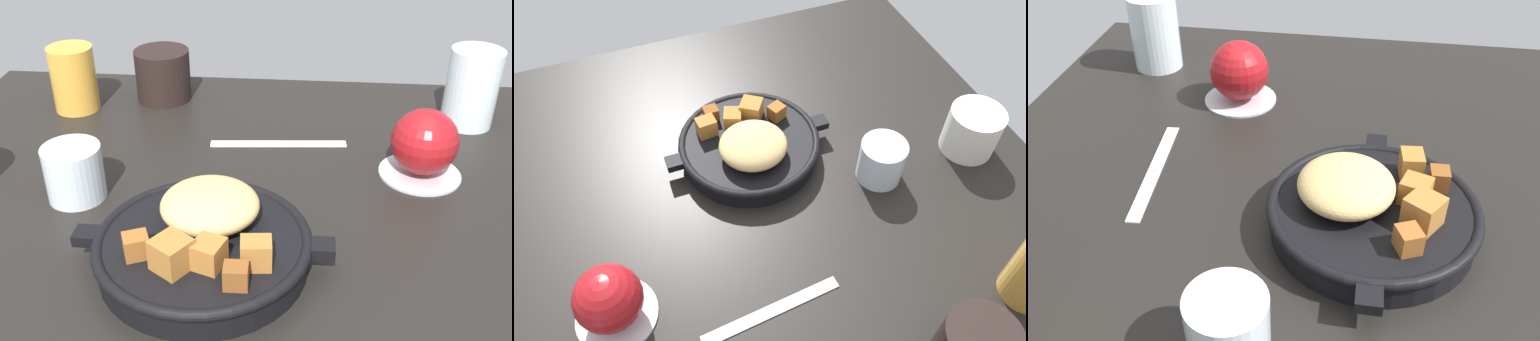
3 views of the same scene
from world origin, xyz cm
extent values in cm
cube|color=black|center=(0.00, 0.00, -1.20)|extent=(91.92, 83.49, 2.40)
cylinder|color=black|center=(-3.24, -7.21, 1.66)|extent=(21.22, 21.22, 3.32)
torus|color=black|center=(-3.24, -7.21, 3.06)|extent=(22.00, 22.00, 1.20)
cube|color=black|center=(8.58, -7.21, 2.82)|extent=(2.64, 2.40, 1.20)
cube|color=black|center=(-15.07, -7.21, 2.82)|extent=(2.64, 2.40, 1.20)
ellipsoid|color=tan|center=(-2.89, -4.24, 5.28)|extent=(10.21, 9.93, 3.92)
cube|color=#A86B2D|center=(-1.99, -11.24, 4.67)|extent=(3.51, 3.62, 2.70)
cube|color=#A86B2D|center=(-5.32, -11.86, 4.91)|extent=(4.45, 4.44, 3.18)
cube|color=brown|center=(0.84, -13.77, 4.44)|extent=(2.27, 2.04, 2.23)
cube|color=#A86B2D|center=(2.39, -10.90, 4.77)|extent=(3.11, 2.63, 2.90)
cube|color=#935623|center=(-9.05, -10.41, 4.50)|extent=(3.01, 2.89, 2.35)
cylinder|color=#B7BABF|center=(21.25, 12.32, 0.30)|extent=(10.28, 10.28, 0.60)
sphere|color=maroon|center=(21.25, 12.32, 4.74)|extent=(8.28, 8.28, 8.28)
cube|color=silver|center=(2.98, 18.73, 0.18)|extent=(18.83, 3.17, 0.36)
cylinder|color=silver|center=(30.07, 27.57, 5.66)|extent=(7.35, 7.35, 11.32)
cylinder|color=gold|center=(-28.52, 27.78, 4.92)|extent=(6.76, 6.76, 9.85)
cylinder|color=silver|center=(-20.28, 3.86, 3.33)|extent=(6.87, 6.87, 6.66)
cylinder|color=black|center=(-16.01, 32.69, 3.97)|extent=(8.53, 8.53, 7.94)
camera|label=1|loc=(6.05, -53.88, 40.03)|focal=42.01mm
camera|label=2|loc=(12.72, 43.53, 59.90)|focal=35.17mm
camera|label=3|loc=(-47.22, -5.01, 40.06)|focal=39.04mm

